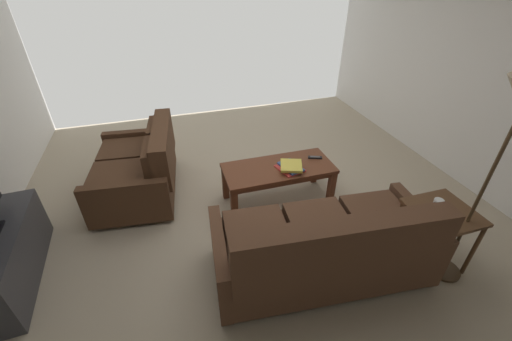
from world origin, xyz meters
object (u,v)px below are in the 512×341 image
(end_table, at_px, (440,220))
(tv_stand, at_px, (0,260))
(loveseat_near, at_px, (140,168))
(sofa_main, at_px, (326,247))
(book_stack, at_px, (291,167))
(coffee_mug, at_px, (438,204))
(tv_remote, at_px, (315,157))
(coffee_table, at_px, (278,172))

(end_table, bearing_deg, tv_stand, -13.41)
(loveseat_near, distance_m, end_table, 3.17)
(loveseat_near, height_order, end_table, loveseat_near)
(sofa_main, xyz_separation_m, book_stack, (-0.11, -1.07, 0.13))
(end_table, bearing_deg, coffee_mug, -38.07)
(sofa_main, xyz_separation_m, coffee_mug, (-0.98, 0.08, 0.30))
(book_stack, bearing_deg, sofa_main, 84.27)
(sofa_main, distance_m, tv_remote, 1.30)
(sofa_main, distance_m, coffee_table, 1.16)
(tv_stand, bearing_deg, sofa_main, 164.09)
(end_table, distance_m, tv_stand, 3.82)
(tv_remote, bearing_deg, tv_stand, 8.06)
(tv_stand, bearing_deg, coffee_mug, 167.01)
(loveseat_near, relative_size, book_stack, 4.09)
(sofa_main, height_order, loveseat_near, sofa_main)
(end_table, bearing_deg, book_stack, -52.26)
(loveseat_near, distance_m, tv_remote, 2.07)
(end_table, bearing_deg, loveseat_near, -36.71)
(end_table, height_order, book_stack, end_table)
(loveseat_near, bearing_deg, end_table, 143.29)
(coffee_table, height_order, book_stack, book_stack)
(sofa_main, bearing_deg, loveseat_near, -49.56)
(sofa_main, xyz_separation_m, tv_stand, (2.68, -0.76, -0.10))
(book_stack, bearing_deg, end_table, 127.74)
(loveseat_near, height_order, coffee_mug, loveseat_near)
(tv_stand, height_order, coffee_mug, coffee_mug)
(tv_remote, bearing_deg, loveseat_near, -15.89)
(tv_stand, distance_m, book_stack, 2.81)
(sofa_main, relative_size, coffee_table, 1.58)
(tv_remote, bearing_deg, end_table, 112.76)
(book_stack, bearing_deg, loveseat_near, -23.49)
(coffee_table, distance_m, coffee_mug, 1.60)
(loveseat_near, bearing_deg, coffee_mug, 143.32)
(loveseat_near, distance_m, coffee_table, 1.63)
(tv_stand, xyz_separation_m, coffee_mug, (-3.66, 0.84, 0.40))
(end_table, bearing_deg, coffee_table, -51.05)
(loveseat_near, distance_m, book_stack, 1.77)
(coffee_table, bearing_deg, loveseat_near, -22.28)
(sofa_main, height_order, end_table, sofa_main)
(end_table, distance_m, book_stack, 1.50)
(coffee_table, xyz_separation_m, end_table, (-1.03, 1.28, 0.12))
(sofa_main, xyz_separation_m, end_table, (-1.03, 0.12, 0.15))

